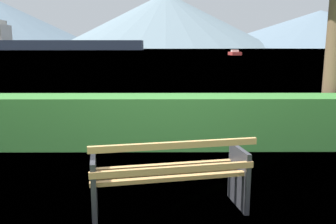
{
  "coord_description": "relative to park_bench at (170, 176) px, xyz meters",
  "views": [
    {
      "loc": [
        -0.03,
        -3.51,
        1.77
      ],
      "look_at": [
        0.0,
        1.77,
        0.77
      ],
      "focal_mm": 36.76,
      "sensor_mm": 36.0,
      "label": 1
    }
  ],
  "objects": [
    {
      "name": "cargo_ship_large",
      "position": [
        -77.87,
        206.79,
        4.51
      ],
      "size": [
        110.84,
        17.78,
        17.65
      ],
      "color": "#2D384C",
      "rests_on": "water_surface"
    },
    {
      "name": "hedge_row",
      "position": [
        -0.01,
        2.59,
        0.03
      ],
      "size": [
        10.64,
        0.78,
        0.92
      ],
      "primitive_type": "cube",
      "color": "#387A33",
      "rests_on": "ground_plane"
    },
    {
      "name": "water_surface",
      "position": [
        -0.01,
        308.75,
        -0.42
      ],
      "size": [
        620.0,
        620.0,
        0.0
      ],
      "primitive_type": "plane",
      "color": "#7A99A8",
      "rests_on": "ground_plane"
    },
    {
      "name": "park_bench",
      "position": [
        0.0,
        0.0,
        0.0
      ],
      "size": [
        1.74,
        0.87,
        0.87
      ],
      "color": "tan",
      "rests_on": "ground_plane"
    },
    {
      "name": "fishing_boat_near",
      "position": [
        15.21,
        73.46,
        0.02
      ],
      "size": [
        2.04,
        5.48,
        1.21
      ],
      "color": "#B2332D",
      "rests_on": "water_surface"
    },
    {
      "name": "distant_hills",
      "position": [
        -28.18,
        584.12,
        38.51
      ],
      "size": [
        939.46,
        408.92,
        85.97
      ],
      "color": "slate",
      "rests_on": "ground_plane"
    },
    {
      "name": "ground_plane",
      "position": [
        -0.01,
        0.06,
        -0.42
      ],
      "size": [
        1400.0,
        1400.0,
        0.0
      ],
      "primitive_type": "plane",
      "color": "#4C6B33"
    }
  ]
}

